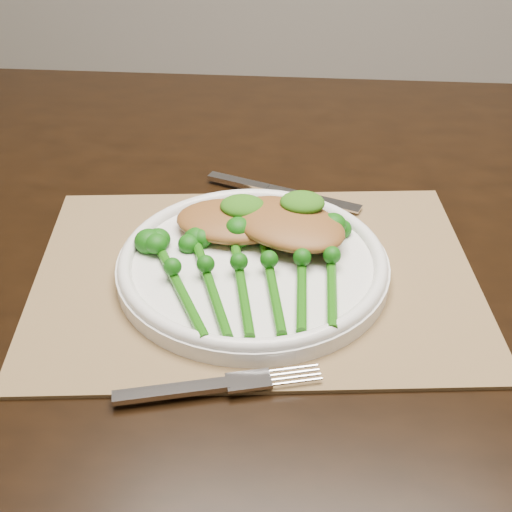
# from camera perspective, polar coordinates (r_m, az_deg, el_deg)

# --- Properties ---
(dining_table) EXTENTS (1.63, 0.96, 0.75)m
(dining_table) POSITION_cam_1_polar(r_m,az_deg,el_deg) (1.04, 5.75, -15.30)
(dining_table) COLOR black
(dining_table) RESTS_ON ground
(placemat) EXTENTS (0.48, 0.38, 0.00)m
(placemat) POSITION_cam_1_polar(r_m,az_deg,el_deg) (0.72, -0.04, -1.58)
(placemat) COLOR olive
(placemat) RESTS_ON dining_table
(dinner_plate) EXTENTS (0.27, 0.27, 0.02)m
(dinner_plate) POSITION_cam_1_polar(r_m,az_deg,el_deg) (0.71, -0.25, -0.61)
(dinner_plate) COLOR white
(dinner_plate) RESTS_ON placemat
(knife) EXTENTS (0.19, 0.07, 0.01)m
(knife) POSITION_cam_1_polar(r_m,az_deg,el_deg) (0.85, 0.94, 5.41)
(knife) COLOR silver
(knife) RESTS_ON placemat
(fork) EXTENTS (0.17, 0.07, 0.01)m
(fork) POSITION_cam_1_polar(r_m,az_deg,el_deg) (0.59, -1.95, -10.14)
(fork) COLOR silver
(fork) RESTS_ON placemat
(chicken_fillet_left) EXTENTS (0.12, 0.09, 0.02)m
(chicken_fillet_left) POSITION_cam_1_polar(r_m,az_deg,el_deg) (0.74, -1.87, 2.82)
(chicken_fillet_left) COLOR brown
(chicken_fillet_left) RESTS_ON dinner_plate
(chicken_fillet_right) EXTENTS (0.15, 0.14, 0.03)m
(chicken_fillet_right) POSITION_cam_1_polar(r_m,az_deg,el_deg) (0.73, 2.53, 2.61)
(chicken_fillet_right) COLOR brown
(chicken_fillet_right) RESTS_ON dinner_plate
(pesto_dollop_left) EXTENTS (0.05, 0.04, 0.02)m
(pesto_dollop_left) POSITION_cam_1_polar(r_m,az_deg,el_deg) (0.74, -1.07, 4.01)
(pesto_dollop_left) COLOR #1A4F0B
(pesto_dollop_left) RESTS_ON chicken_fillet_left
(pesto_dollop_right) EXTENTS (0.05, 0.04, 0.02)m
(pesto_dollop_right) POSITION_cam_1_polar(r_m,az_deg,el_deg) (0.74, 3.73, 4.30)
(pesto_dollop_right) COLOR #1A4F0B
(pesto_dollop_right) RESTS_ON chicken_fillet_right
(broccolini_bundle) EXTENTS (0.21, 0.22, 0.04)m
(broccolini_bundle) POSITION_cam_1_polar(r_m,az_deg,el_deg) (0.67, 0.04, -2.16)
(broccolini_bundle) COLOR #17570B
(broccolini_bundle) RESTS_ON dinner_plate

